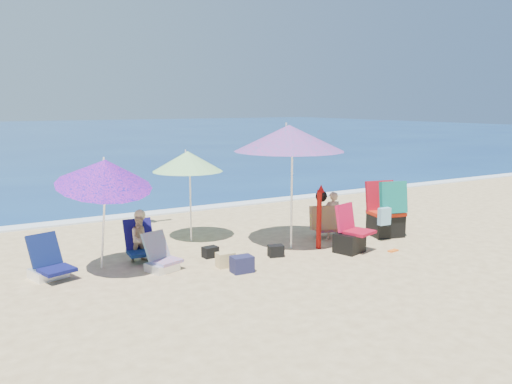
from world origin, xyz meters
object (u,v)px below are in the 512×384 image
umbrella_striped (188,161)px  furled_umbrella (319,213)px  chair_rainbow (161,260)px  person_center (329,216)px  camp_chair_left (350,238)px  camp_chair_right (386,216)px  umbrella_blue (105,173)px  chair_navy (49,267)px  person_left (141,238)px  umbrella_turquoise (289,138)px

umbrella_striped → furled_umbrella: (1.90, -1.74, -0.92)m
chair_rainbow → person_center: 3.67m
camp_chair_left → camp_chair_right: bearing=20.8°
chair_rainbow → camp_chair_right: 4.82m
person_center → umbrella_blue: bearing=-178.8°
person_center → chair_rainbow: bearing=-176.5°
furled_umbrella → chair_navy: size_ratio=1.52×
umbrella_striped → camp_chair_left: size_ratio=2.08×
person_left → camp_chair_right: bearing=-10.0°
umbrella_striped → person_center: size_ratio=1.87×
umbrella_blue → person_center: (4.48, 0.09, -1.18)m
camp_chair_right → person_center: bearing=160.0°
chair_rainbow → camp_chair_left: bearing=-12.2°
umbrella_blue → camp_chair_left: (4.21, -0.86, -1.39)m
furled_umbrella → camp_chair_left: furled_umbrella is taller
umbrella_turquoise → furled_umbrella: bearing=-40.8°
camp_chair_left → person_left: 3.79m
umbrella_blue → camp_chair_right: bearing=-3.3°
furled_umbrella → person_left: 3.30m
umbrella_blue → camp_chair_left: umbrella_blue is taller
furled_umbrella → camp_chair_left: (0.36, -0.47, -0.42)m
umbrella_striped → umbrella_blue: bearing=-145.5°
furled_umbrella → chair_rainbow: bearing=175.0°
camp_chair_left → camp_chair_right: size_ratio=0.75×
umbrella_turquoise → umbrella_blue: umbrella_turquoise is taller
umbrella_blue → person_center: bearing=1.2°
camp_chair_left → furled_umbrella: bearing=127.3°
person_left → umbrella_blue: bearing=-142.4°
umbrella_striped → person_left: bearing=-147.4°
camp_chair_right → umbrella_striped: bearing=155.6°
umbrella_turquoise → camp_chair_right: bearing=-8.1°
umbrella_turquoise → umbrella_striped: (-1.46, 1.35, -0.48)m
umbrella_striped → camp_chair_left: 3.43m
umbrella_striped → chair_navy: 3.28m
umbrella_striped → person_left: (-1.25, -0.80, -1.19)m
umbrella_blue → person_left: size_ratio=2.24×
chair_rainbow → chair_navy: bearing=162.9°
furled_umbrella → umbrella_blue: bearing=174.2°
umbrella_blue → umbrella_turquoise: bearing=-0.2°
chair_navy → chair_rainbow: size_ratio=1.26×
chair_navy → camp_chair_right: 6.52m
chair_navy → camp_chair_left: size_ratio=0.92×
chair_navy → furled_umbrella: bearing=-9.4°
camp_chair_right → person_center: camp_chair_right is taller
chair_navy → camp_chair_left: (5.06, -1.25, 0.08)m
furled_umbrella → chair_navy: 4.79m
umbrella_turquoise → furled_umbrella: 1.52m
umbrella_striped → camp_chair_left: (2.26, -2.20, -1.34)m
umbrella_turquoise → umbrella_striped: size_ratio=1.39×
chair_rainbow → person_center: size_ratio=0.66×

